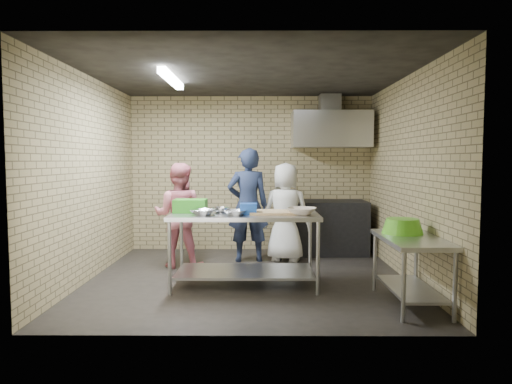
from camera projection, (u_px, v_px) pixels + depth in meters
floor at (248, 278)px, 6.10m from camera, size 4.20×4.20×0.00m
ceiling at (248, 74)px, 5.91m from camera, size 4.20×4.20×0.00m
back_wall at (251, 174)px, 8.00m from camera, size 4.20×0.06×2.70m
front_wall at (243, 187)px, 4.01m from camera, size 4.20×0.06×2.70m
left_wall at (90, 178)px, 6.02m from camera, size 0.06×4.00×2.70m
right_wall at (407, 178)px, 5.99m from camera, size 0.06×4.00×2.70m
prep_table at (245, 249)px, 5.73m from camera, size 1.84×0.92×0.92m
side_counter at (411, 271)px, 4.96m from camera, size 0.60×1.20×0.75m
stove at (330, 227)px, 7.71m from camera, size 1.20×0.70×0.90m
range_hood at (331, 130)px, 7.64m from camera, size 1.30×0.60×0.60m
hood_duct at (330, 104)px, 7.76m from camera, size 0.35×0.30×0.30m
wall_shelf at (346, 141)px, 7.84m from camera, size 0.80×0.20×0.04m
fluorescent_fixture at (172, 79)px, 5.92m from camera, size 0.10×1.25×0.08m
green_crate at (190, 206)px, 5.82m from camera, size 0.41×0.31×0.16m
blue_tub at (248, 209)px, 5.59m from camera, size 0.20×0.20×0.13m
cutting_board at (273, 212)px, 5.68m from camera, size 0.56×0.43×0.03m
mixing_bowl_a at (203, 212)px, 5.50m from camera, size 0.36×0.36×0.07m
mixing_bowl_b at (221, 210)px, 5.75m from camera, size 0.27×0.27×0.07m
mixing_bowl_c at (236, 213)px, 5.48m from camera, size 0.33×0.33×0.07m
ceramic_bowl at (302, 211)px, 5.54m from camera, size 0.44×0.44×0.09m
green_basin at (402, 226)px, 5.18m from camera, size 0.46×0.46×0.17m
bottle_red at (332, 134)px, 7.83m from camera, size 0.07×0.07×0.18m
man_navy at (248, 205)px, 7.09m from camera, size 0.70×0.51×1.77m
woman_pink at (179, 215)px, 6.71m from camera, size 0.79×0.64×1.54m
woman_white at (286, 212)px, 7.13m from camera, size 0.87×0.69×1.54m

